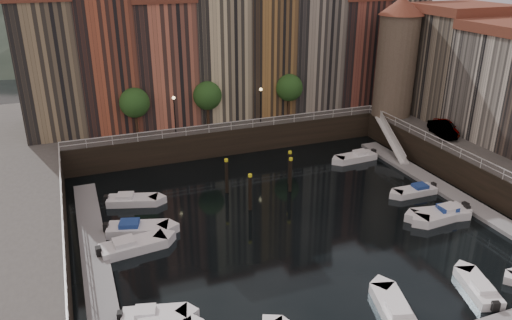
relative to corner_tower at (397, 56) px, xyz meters
name	(u,v)px	position (x,y,z in m)	size (l,w,h in m)	color
ground	(290,220)	(-20.00, -14.50, -10.19)	(200.00, 200.00, 0.00)	black
quay_far	(207,118)	(-20.00, 11.50, -8.69)	(80.00, 20.00, 3.00)	black
dock_left	(96,263)	(-36.20, -15.50, -10.02)	(2.00, 28.00, 0.35)	gray
dock_right	(450,193)	(-3.80, -15.50, -10.02)	(2.00, 28.00, 0.35)	gray
mountains	(128,6)	(-18.28, 95.50, -2.28)	(145.00, 100.00, 18.00)	#2D382D
far_terrace	(237,46)	(-16.69, 9.00, 0.76)	(48.70, 10.30, 17.50)	#847154
right_terrace	(512,76)	(6.50, -10.70, -0.64)	(9.30, 24.30, 14.00)	#7C705E
corner_tower	(397,56)	(0.00, 0.00, 0.00)	(5.20, 5.20, 13.80)	#6B5B4C
promenade_trees	(213,95)	(-21.33, 3.70, -3.61)	(21.20, 3.20, 5.20)	black
street_lamps	(219,103)	(-21.00, 2.70, -4.30)	(10.36, 0.36, 4.18)	black
railings	(269,159)	(-20.00, -9.62, -6.41)	(36.08, 34.04, 0.52)	white
gangway	(391,138)	(-2.90, -4.50, -8.28)	(2.78, 8.32, 3.73)	white
mooring_pilings	(265,178)	(-20.20, -9.02, -8.54)	(6.77, 4.39, 3.78)	black
boat_left_1	(153,316)	(-33.34, -23.02, -9.86)	(4.39, 2.50, 0.98)	white
boat_left_2	(132,246)	(-33.44, -14.48, -9.78)	(5.39, 2.48, 1.21)	white
boat_left_3	(136,229)	(-32.70, -11.98, -9.79)	(5.32, 3.21, 1.19)	white
boat_left_4	(131,200)	(-32.37, -6.57, -9.82)	(4.90, 2.98, 1.10)	white
boat_right_1	(444,214)	(-7.53, -19.03, -9.79)	(5.31, 2.27, 1.20)	white
boat_right_2	(441,214)	(-7.65, -18.85, -9.80)	(5.27, 2.66, 1.18)	white
boat_right_3	(416,191)	(-6.78, -14.22, -9.86)	(4.37, 1.62, 1.00)	white
boat_right_4	(357,157)	(-7.51, -4.89, -9.82)	(4.87, 2.03, 1.11)	white
boat_near_2	(395,310)	(-18.96, -27.99, -9.81)	(2.98, 5.07, 1.14)	white
boat_near_3	(479,288)	(-12.28, -28.14, -9.85)	(2.74, 4.55, 1.02)	white
car_a	(446,128)	(1.32, -8.13, -6.46)	(1.74, 4.33, 1.48)	gray
car_b	(442,130)	(0.49, -8.55, -6.46)	(1.55, 4.43, 1.46)	gray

